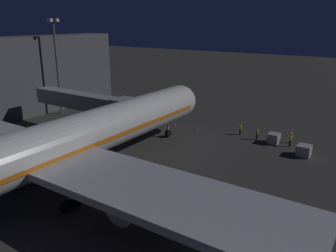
{
  "coord_description": "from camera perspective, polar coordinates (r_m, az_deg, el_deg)",
  "views": [
    {
      "loc": [
        -28.51,
        29.91,
        17.77
      ],
      "look_at": [
        -3.0,
        -8.17,
        3.5
      ],
      "focal_mm": 36.23,
      "sensor_mm": 36.0,
      "label": 1
    }
  ],
  "objects": [
    {
      "name": "ground_crew_walking_aft",
      "position": [
        52.95,
        19.86,
        -2.26
      ],
      "size": [
        0.4,
        0.4,
        1.79
      ],
      "color": "black",
      "rests_on": "ground_plane"
    },
    {
      "name": "ground_crew_near_nose_gear",
      "position": [
        54.53,
        14.73,
        -1.22
      ],
      "size": [
        0.4,
        0.4,
        1.8
      ],
      "color": "black",
      "rests_on": "ground_plane"
    },
    {
      "name": "traffic_cone_nose_port",
      "position": [
        57.53,
        4.89,
        -0.48
      ],
      "size": [
        0.36,
        0.36,
        0.55
      ],
      "primitive_type": "cone",
      "color": "orange",
      "rests_on": "ground_plane"
    },
    {
      "name": "apron_floodlight_mast",
      "position": [
        69.07,
        -18.23,
        10.43
      ],
      "size": [
        2.9,
        0.5,
        18.17
      ],
      "color": "#59595E",
      "rests_on": "ground_plane"
    },
    {
      "name": "ground_crew_marshaller_fwd",
      "position": [
        54.49,
        20.0,
        -1.74
      ],
      "size": [
        0.4,
        0.4,
        1.77
      ],
      "color": "black",
      "rests_on": "ground_plane"
    },
    {
      "name": "baggage_container_near_belt",
      "position": [
        50.11,
        21.89,
        -3.86
      ],
      "size": [
        1.78,
        1.9,
        1.52
      ],
      "primitive_type": "cube",
      "color": "#B7BABF",
      "rests_on": "ground_plane"
    },
    {
      "name": "baggage_container_mid_row",
      "position": [
        53.71,
        17.34,
        -1.99
      ],
      "size": [
        1.6,
        1.81,
        1.51
      ],
      "primitive_type": "cube",
      "color": "#B7BABF",
      "rests_on": "ground_plane"
    },
    {
      "name": "airliner_at_gate",
      "position": [
        36.22,
        -21.91,
        -4.58
      ],
      "size": [
        54.11,
        61.63,
        19.57
      ],
      "color": "silver",
      "rests_on": "ground_plane"
    },
    {
      "name": "ground_crew_by_tug",
      "position": [
        56.28,
        12.07,
        -0.51
      ],
      "size": [
        0.4,
        0.4,
        1.7
      ],
      "color": "black",
      "rests_on": "ground_plane"
    },
    {
      "name": "jet_bridge",
      "position": [
        55.94,
        -12.89,
        3.85
      ],
      "size": [
        21.04,
        3.4,
        6.71
      ],
      "color": "#9E9E99",
      "rests_on": "ground_plane"
    },
    {
      "name": "ground_plane",
      "position": [
        44.98,
        -9.06,
        -6.21
      ],
      "size": [
        320.0,
        320.0,
        0.0
      ],
      "primitive_type": "plane",
      "color": "#383533"
    },
    {
      "name": "traffic_cone_nose_starboard",
      "position": [
        59.67,
        1.2,
        0.24
      ],
      "size": [
        0.36,
        0.36,
        0.55
      ],
      "primitive_type": "cone",
      "color": "orange",
      "rests_on": "ground_plane"
    }
  ]
}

